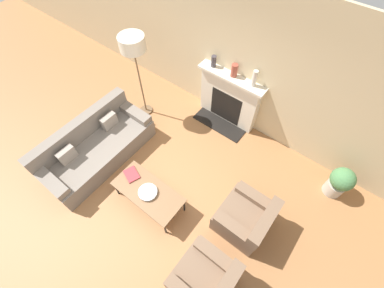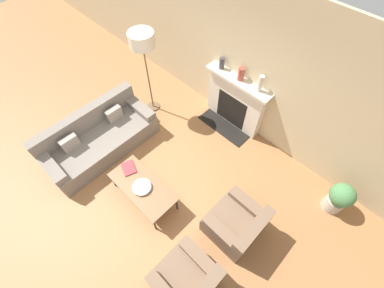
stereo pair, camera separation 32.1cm
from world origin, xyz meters
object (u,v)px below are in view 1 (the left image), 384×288
fireplace (229,99)px  coffee_table (148,192)px  armchair_near (205,280)px  armchair_far (246,218)px  book (131,174)px  potted_plant (340,182)px  couch (96,147)px  mantel_vase_left (214,61)px  mantel_vase_center_right (254,78)px  mantel_vase_center_left (234,70)px  floor_lamp (133,47)px  bowl (148,192)px

fireplace → coffee_table: fireplace is taller
armchair_near → armchair_far: (0.00, 1.13, 0.00)m
coffee_table → book: size_ratio=3.70×
armchair_far → potted_plant: 1.82m
couch → potted_plant: bearing=-62.2°
book → armchair_near: bearing=5.5°
armchair_far → mantel_vase_left: (-2.03, 1.86, 1.01)m
couch → mantel_vase_center_right: size_ratio=6.84×
coffee_table → mantel_vase_center_left: 2.69m
couch → mantel_vase_left: mantel_vase_left is taller
coffee_table → couch: bearing=176.3°
floor_lamp → couch: bearing=-85.8°
fireplace → book: 2.50m
couch → mantel_vase_center_left: 3.02m
armchair_far → bowl: bearing=-65.6°
floor_lamp → potted_plant: size_ratio=2.77×
mantel_vase_left → mantel_vase_center_left: 0.46m
armchair_far → potted_plant: (0.97, 1.54, 0.08)m
couch → floor_lamp: 2.01m
mantel_vase_left → mantel_vase_center_right: bearing=0.0°
floor_lamp → mantel_vase_left: (1.12, 0.96, -0.36)m
coffee_table → bowl: 0.07m
coffee_table → mantel_vase_left: bearing=101.0°
floor_lamp → mantel_vase_center_right: size_ratio=5.82×
couch → floor_lamp: size_ratio=1.18×
fireplace → armchair_near: (1.58, -2.98, -0.29)m
armchair_near → mantel_vase_left: size_ratio=3.58×
book → mantel_vase_left: mantel_vase_left is taller
couch → book: (1.06, -0.04, 0.15)m
fireplace → potted_plant: size_ratio=2.09×
mantel_vase_left → mantel_vase_center_right: mantel_vase_center_right is taller
armchair_far → bowl: size_ratio=2.57×
armchair_near → mantel_vase_center_right: size_ratio=2.54×
couch → mantel_vase_left: size_ratio=9.66×
fireplace → mantel_vase_left: size_ratio=6.19×
couch → bowl: (1.52, -0.11, 0.17)m
armchair_far → potted_plant: bearing=147.8°
coffee_table → mantel_vase_center_right: mantel_vase_center_right is taller
fireplace → mantel_vase_left: (-0.45, 0.01, 0.72)m
armchair_near → potted_plant: bearing=160.0°
fireplace → bowl: size_ratio=4.44×
couch → book: 1.07m
mantel_vase_center_left → mantel_vase_center_right: bearing=0.0°
coffee_table → mantel_vase_left: (-0.49, 2.53, 0.90)m
armchair_near → book: armchair_near is taller
fireplace → armchair_near: fireplace is taller
mantel_vase_left → armchair_near: bearing=-55.9°
armchair_near → mantel_vase_center_left: 3.53m
coffee_table → bowl: bearing=-35.7°
fireplace → mantel_vase_center_right: (0.43, 0.01, 0.77)m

